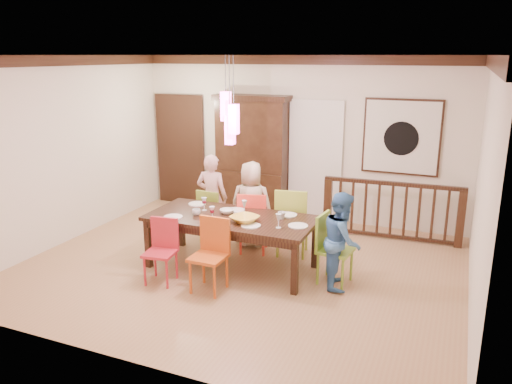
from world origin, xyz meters
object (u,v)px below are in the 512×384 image
at_px(chair_far_left, 214,211).
at_px(person_far_mid, 251,204).
at_px(china_hutch, 252,156).
at_px(person_end_right, 342,240).
at_px(balustrade, 392,210).
at_px(dining_table, 231,222).
at_px(person_far_left, 212,197).
at_px(chair_end_right, 336,245).

bearing_deg(chair_far_left, person_far_mid, -170.85).
xyz_separation_m(china_hutch, person_end_right, (2.25, -2.34, -0.49)).
bearing_deg(balustrade, china_hutch, 169.70).
bearing_deg(person_end_right, dining_table, 78.67).
relative_size(china_hutch, person_far_mid, 1.65).
xyz_separation_m(china_hutch, balustrade, (2.59, -0.35, -0.61)).
height_order(person_far_left, person_end_right, person_far_left).
bearing_deg(person_end_right, china_hutch, 31.91).
bearing_deg(chair_far_left, person_far_left, -46.40).
distance_m(balustrade, person_far_mid, 2.28).
distance_m(china_hutch, person_far_left, 1.51).
xyz_separation_m(dining_table, person_far_left, (-0.78, 0.91, 0.03)).
relative_size(chair_far_left, person_far_mid, 0.65).
xyz_separation_m(dining_table, balustrade, (1.90, 2.01, -0.17)).
xyz_separation_m(chair_far_left, balustrade, (2.60, 1.19, 0.00)).
height_order(chair_far_left, balustrade, balustrade).
bearing_deg(person_far_mid, person_far_left, -15.17).
distance_m(dining_table, balustrade, 2.77).
distance_m(china_hutch, person_end_right, 3.28).
bearing_deg(person_far_mid, balustrade, -161.96).
bearing_deg(person_end_right, balustrade, -21.77).
distance_m(balustrade, person_end_right, 2.03).
bearing_deg(china_hutch, person_end_right, -46.15).
relative_size(dining_table, china_hutch, 1.05).
distance_m(chair_far_left, person_far_left, 0.23).
distance_m(dining_table, chair_far_left, 1.09).
relative_size(chair_end_right, china_hutch, 0.42).
height_order(chair_end_right, balustrade, balustrade).
bearing_deg(person_far_mid, dining_table, 82.95).
xyz_separation_m(china_hutch, person_far_mid, (0.62, -1.49, -0.44)).
bearing_deg(balustrade, dining_table, -136.03).
distance_m(chair_end_right, china_hutch, 3.20).
xyz_separation_m(chair_far_left, china_hutch, (0.01, 1.54, 0.62)).
distance_m(chair_far_left, person_far_mid, 0.65).
height_order(chair_far_left, person_far_left, person_far_left).
distance_m(chair_end_right, person_end_right, 0.15).
height_order(china_hutch, person_end_right, china_hutch).
relative_size(balustrade, person_far_mid, 1.64).
height_order(china_hutch, balustrade, china_hutch).
relative_size(chair_far_left, person_far_left, 0.62).
bearing_deg(chair_end_right, balustrade, -5.76).
relative_size(chair_far_left, chair_end_right, 0.94).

